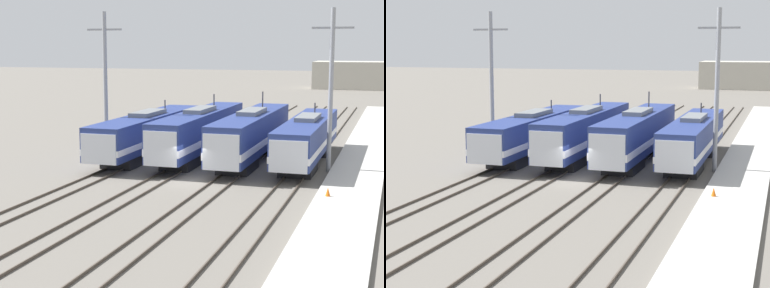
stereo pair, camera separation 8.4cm
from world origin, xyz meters
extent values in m
plane|color=#666059|center=(0.00, 0.00, 0.00)|extent=(400.00, 400.00, 0.00)
cube|color=#4C4238|center=(-7.68, 0.00, 0.07)|extent=(0.07, 120.00, 0.15)
cube|color=#4C4238|center=(-6.24, 0.00, 0.07)|extent=(0.07, 120.00, 0.15)
cube|color=#4C4238|center=(-3.04, 0.00, 0.07)|extent=(0.07, 120.00, 0.15)
cube|color=#4C4238|center=(-1.60, 0.00, 0.07)|extent=(0.07, 120.00, 0.15)
cube|color=#4C4238|center=(1.60, 0.00, 0.07)|extent=(0.07, 120.00, 0.15)
cube|color=#4C4238|center=(3.04, 0.00, 0.07)|extent=(0.07, 120.00, 0.15)
cube|color=#4C4238|center=(6.24, 0.00, 0.07)|extent=(0.07, 120.00, 0.15)
cube|color=#4C4238|center=(7.68, 0.00, 0.07)|extent=(0.07, 120.00, 0.15)
cube|color=black|center=(-6.96, 4.44, 0.47)|extent=(2.63, 4.32, 0.95)
cube|color=black|center=(-6.96, 14.25, 0.47)|extent=(2.63, 4.32, 0.95)
cube|color=navy|center=(-6.96, 9.34, 2.29)|extent=(3.10, 19.62, 2.67)
cube|color=silver|center=(-6.96, 9.34, 1.75)|extent=(3.14, 19.66, 0.48)
cube|color=silver|center=(-6.96, 0.38, 2.09)|extent=(2.85, 1.90, 2.27)
cube|color=black|center=(-6.96, -0.49, 2.59)|extent=(2.42, 0.08, 0.64)
cube|color=slate|center=(-6.96, 9.34, 3.80)|extent=(1.70, 4.90, 0.35)
cylinder|color=#38383D|center=(-6.96, 13.66, 4.11)|extent=(0.12, 0.12, 0.98)
cube|color=black|center=(-2.32, 5.05, 0.47)|extent=(2.39, 4.30, 0.95)
cube|color=black|center=(-2.32, 14.82, 0.47)|extent=(2.39, 4.30, 0.95)
cube|color=navy|center=(-2.32, 9.93, 2.48)|extent=(2.82, 19.53, 3.05)
cube|color=silver|center=(-2.32, 9.93, 1.87)|extent=(2.86, 19.57, 0.55)
cube|color=silver|center=(-2.32, 1.09, 2.25)|extent=(2.59, 2.03, 2.59)
cube|color=black|center=(-2.32, 0.15, 2.82)|extent=(2.20, 0.08, 0.73)
cube|color=slate|center=(-2.32, 9.93, 4.18)|extent=(1.55, 4.88, 0.35)
cylinder|color=#38383D|center=(-2.32, 14.23, 4.61)|extent=(0.12, 0.12, 1.22)
cube|color=black|center=(2.32, 4.85, 0.47)|extent=(2.46, 4.28, 0.95)
cube|color=black|center=(2.32, 14.57, 0.47)|extent=(2.46, 4.28, 0.95)
cube|color=navy|center=(2.32, 9.71, 2.48)|extent=(2.89, 19.44, 3.06)
cube|color=silver|center=(2.32, 9.71, 1.87)|extent=(2.93, 19.48, 0.55)
cube|color=silver|center=(2.32, 1.13, 2.25)|extent=(2.66, 2.47, 2.60)
cube|color=black|center=(2.32, -0.02, 2.82)|extent=(2.26, 0.08, 0.73)
cube|color=slate|center=(2.32, 9.71, 4.19)|extent=(1.59, 4.86, 0.35)
cylinder|color=#38383D|center=(2.32, 13.99, 4.80)|extent=(0.12, 0.12, 1.57)
cube|color=black|center=(6.96, 5.39, 0.47)|extent=(2.49, 4.19, 0.95)
cube|color=black|center=(6.96, 14.92, 0.47)|extent=(2.49, 4.19, 0.95)
cube|color=navy|center=(6.96, 10.16, 2.29)|extent=(2.93, 19.06, 2.68)
cube|color=silver|center=(6.96, 10.16, 1.75)|extent=(2.97, 19.10, 0.48)
cube|color=silver|center=(6.96, 1.60, 2.09)|extent=(2.70, 2.15, 2.28)
cube|color=black|center=(6.96, 0.61, 2.59)|extent=(2.29, 0.08, 0.64)
cube|color=slate|center=(6.96, 10.16, 3.81)|extent=(1.61, 4.77, 0.35)
cylinder|color=#38383D|center=(6.96, 14.35, 4.15)|extent=(0.12, 0.12, 1.03)
cylinder|color=gray|center=(-9.88, 6.97, 6.25)|extent=(0.35, 0.35, 12.51)
cube|color=gray|center=(-9.88, 6.97, 11.01)|extent=(3.14, 0.16, 0.16)
cylinder|color=gray|center=(9.06, 6.97, 6.25)|extent=(0.35, 0.35, 12.51)
cube|color=gray|center=(9.06, 6.97, 11.01)|extent=(3.14, 0.16, 0.16)
cube|color=#B7B5AD|center=(11.27, 0.00, 0.13)|extent=(4.00, 120.00, 0.26)
cone|color=orange|center=(10.05, -2.52, 0.54)|extent=(0.32, 0.32, 0.56)
camera|label=1|loc=(14.15, -42.84, 9.77)|focal=60.00mm
camera|label=2|loc=(14.23, -42.82, 9.77)|focal=60.00mm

